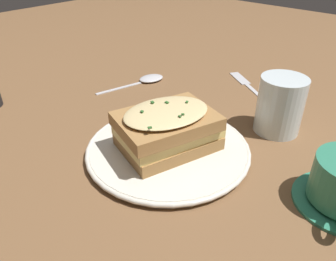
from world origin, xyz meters
name	(u,v)px	position (x,y,z in m)	size (l,w,h in m)	color
ground_plane	(161,164)	(0.00, 0.00, 0.00)	(2.40, 2.40, 0.00)	brown
dinner_plate	(168,149)	(-0.01, 0.03, 0.01)	(0.26, 0.26, 0.01)	silver
sandwich	(167,129)	(-0.01, 0.03, 0.05)	(0.14, 0.17, 0.07)	#A37542
water_glass	(280,105)	(0.08, 0.21, 0.05)	(0.08, 0.08, 0.10)	silver
fork	(246,84)	(-0.06, 0.34, 0.00)	(0.16, 0.12, 0.00)	silver
spoon	(148,79)	(-0.24, 0.21, 0.00)	(0.06, 0.17, 0.01)	silver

